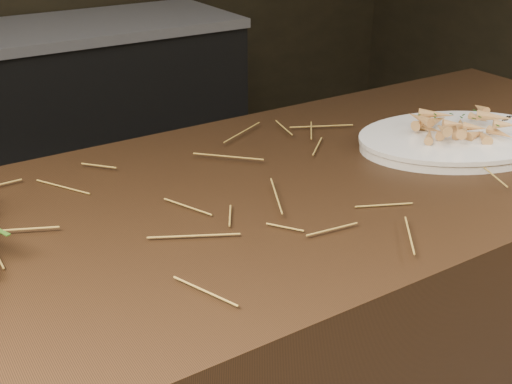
# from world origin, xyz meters

# --- Properties ---
(back_counter) EXTENTS (1.82, 0.62, 0.84)m
(back_counter) POSITION_xyz_m (0.30, 2.18, 0.42)
(back_counter) COLOR black
(back_counter) RESTS_ON ground
(straw_bedding) EXTENTS (1.40, 0.60, 0.02)m
(straw_bedding) POSITION_xyz_m (0.00, 0.30, 0.91)
(straw_bedding) COLOR olive
(straw_bedding) RESTS_ON main_counter
(serving_platter) EXTENTS (0.48, 0.39, 0.02)m
(serving_platter) POSITION_xyz_m (0.71, 0.26, 0.91)
(serving_platter) COLOR white
(serving_platter) RESTS_ON main_counter
(roasted_veg_heap) EXTENTS (0.24, 0.20, 0.05)m
(roasted_veg_heap) POSITION_xyz_m (0.71, 0.26, 0.94)
(roasted_veg_heap) COLOR tan
(roasted_veg_heap) RESTS_ON serving_platter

